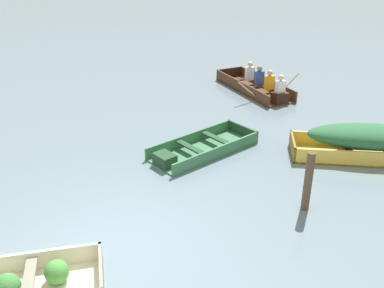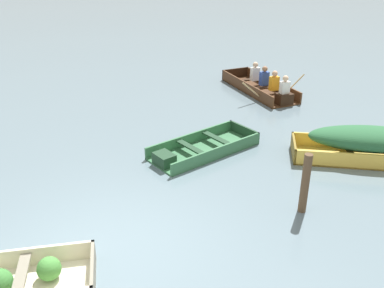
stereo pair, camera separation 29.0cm
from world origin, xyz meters
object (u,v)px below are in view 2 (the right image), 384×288
Objects in this scene: rowboat_dark_varnish_with_crew at (263,87)px; skiff_green_near_moored at (200,149)px; skiff_yellow_mid_moored at (375,142)px; mooring_post at (305,184)px.

skiff_green_near_moored is at bearing -78.62° from rowboat_dark_varnish_with_crew.
rowboat_dark_varnish_with_crew is at bearing 148.18° from skiff_yellow_mid_moored.
rowboat_dark_varnish_with_crew is at bearing 125.02° from mooring_post.
skiff_yellow_mid_moored is at bearing -31.82° from rowboat_dark_varnish_with_crew.
rowboat_dark_varnish_with_crew is at bearing 101.38° from skiff_green_near_moored.
rowboat_dark_varnish_with_crew is 2.85× the size of mooring_post.
rowboat_dark_varnish_with_crew is (-0.96, 4.79, 0.14)m from skiff_green_near_moored.
rowboat_dark_varnish_with_crew reaches higher than skiff_yellow_mid_moored.
mooring_post is (3.91, -5.58, 0.35)m from rowboat_dark_varnish_with_crew.
skiff_green_near_moored is 3.10m from mooring_post.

